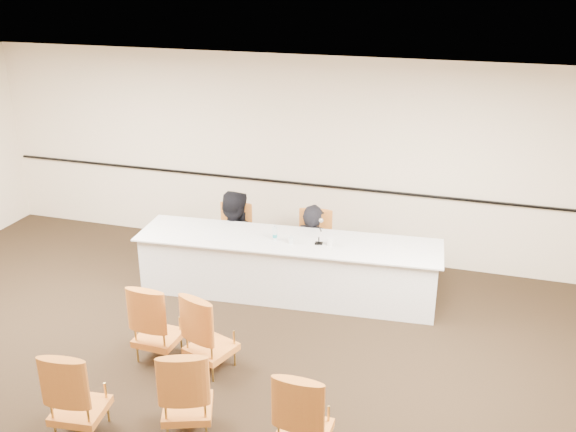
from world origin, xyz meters
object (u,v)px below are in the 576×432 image
object	(u,v)px
panel_table	(288,267)
panelist_main	(313,258)
water_bottle	(275,233)
aud_chair_front_left	(157,320)
panelist_main_chair	(313,246)
aud_chair_front_mid	(210,331)
coffee_cup	(330,242)
aud_chair_back_left	(78,390)
aud_chair_back_mid	(186,389)
microphone	(319,233)
panelist_second	(233,249)
drinking_glass	(291,240)
aud_chair_back_right	(304,412)
panelist_second_chair	(233,239)

from	to	relation	value
panel_table	panelist_main	xyz separation A→B (m)	(0.19, 0.60, -0.11)
panelist_main	water_bottle	xyz separation A→B (m)	(-0.34, -0.66, 0.62)
panel_table	aud_chair_front_left	bearing A→B (deg)	-121.92
panelist_main_chair	aud_chair_front_mid	xyz separation A→B (m)	(-0.49, -2.48, 0.00)
water_bottle	coffee_cup	bearing A→B (deg)	1.60
aud_chair_back_left	aud_chair_back_mid	distance (m)	1.02
panelist_main_chair	microphone	distance (m)	0.83
panelist_second	microphone	xyz separation A→B (m)	(1.42, -0.53, 0.64)
drinking_glass	aud_chair_front_mid	world-z (taller)	aud_chair_front_mid
aud_chair_back_mid	panelist_main_chair	bearing A→B (deg)	64.57
water_bottle	drinking_glass	distance (m)	0.25
aud_chair_front_mid	aud_chair_back_left	size ratio (longest dim) A/B	1.00
coffee_cup	aud_chair_back_left	xyz separation A→B (m)	(-1.65, -3.16, -0.39)
drinking_glass	coffee_cup	distance (m)	0.50
microphone	drinking_glass	bearing A→B (deg)	-170.10
panelist_main_chair	panelist_second	world-z (taller)	panelist_second
panel_table	aud_chair_front_left	xyz separation A→B (m)	(-0.96, -1.85, 0.07)
panelist_main	drinking_glass	size ratio (longest dim) A/B	16.17
coffee_cup	aud_chair_back_right	distance (m)	2.90
panelist_second	panelist_second_chair	size ratio (longest dim) A/B	1.88
aud_chair_front_left	aud_chair_back_mid	size ratio (longest dim) A/B	1.00
aud_chair_back_left	aud_chair_back_mid	xyz separation A→B (m)	(0.96, 0.32, 0.00)
panelist_second	drinking_glass	xyz separation A→B (m)	(1.07, -0.63, 0.54)
panelist_second	panelist_second_chair	bearing A→B (deg)	180.00
water_bottle	aud_chair_front_mid	size ratio (longest dim) A/B	0.22
panelist_main_chair	drinking_glass	size ratio (longest dim) A/B	9.50
aud_chair_back_left	aud_chair_back_right	xyz separation A→B (m)	(2.12, 0.32, 0.00)
coffee_cup	panelist_second	bearing A→B (deg)	160.68
aud_chair_front_left	aud_chair_back_mid	xyz separation A→B (m)	(0.85, -1.03, 0.00)
water_bottle	panelist_second_chair	bearing A→B (deg)	145.55
drinking_glass	aud_chair_front_left	distance (m)	2.06
panelist_second	aud_chair_back_mid	bearing A→B (deg)	95.10
aud_chair_front_mid	aud_chair_back_right	distance (m)	1.67
water_bottle	aud_chair_back_left	size ratio (longest dim) A/B	0.22
panel_table	aud_chair_front_mid	world-z (taller)	aud_chair_front_mid
panelist_main	microphone	xyz separation A→B (m)	(0.24, -0.62, 0.67)
aud_chair_back_right	coffee_cup	bearing A→B (deg)	100.22
panel_table	water_bottle	size ratio (longest dim) A/B	19.40
panelist_second	aud_chair_back_mid	size ratio (longest dim) A/B	1.88
drinking_glass	aud_chair_back_mid	xyz separation A→B (m)	(-0.19, -2.77, -0.38)
panel_table	aud_chair_back_left	xyz separation A→B (m)	(-1.07, -3.20, 0.07)
water_bottle	panelist_second	bearing A→B (deg)	145.55
panelist_main	aud_chair_front_mid	size ratio (longest dim) A/B	1.70
coffee_cup	aud_chair_back_right	world-z (taller)	aud_chair_back_right
panelist_main_chair	aud_chair_back_mid	size ratio (longest dim) A/B	1.00
aud_chair_front_left	panelist_second	bearing A→B (deg)	92.90
drinking_glass	microphone	bearing A→B (deg)	15.19
aud_chair_front_left	aud_chair_front_mid	distance (m)	0.66
aud_chair_back_mid	panelist_second	bearing A→B (deg)	83.91
panelist_main_chair	panelist_second_chair	bearing A→B (deg)	-180.00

